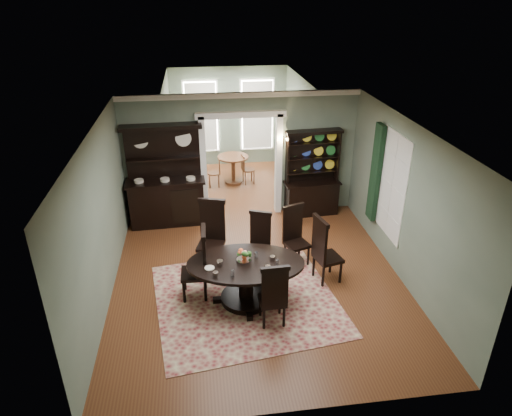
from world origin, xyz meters
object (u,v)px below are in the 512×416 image
(dining_table, at_px, (246,274))
(parlor_table, at_px, (233,166))
(sideboard, at_px, (166,190))
(welsh_dresser, at_px, (312,184))

(dining_table, bearing_deg, parlor_table, 92.53)
(sideboard, distance_m, welsh_dresser, 3.49)
(welsh_dresser, bearing_deg, sideboard, 176.84)
(sideboard, xyz_separation_m, parlor_table, (1.75, 2.19, -0.30))
(sideboard, bearing_deg, dining_table, -67.71)
(sideboard, xyz_separation_m, welsh_dresser, (3.49, 0.05, -0.06))
(sideboard, height_order, welsh_dresser, sideboard)
(sideboard, distance_m, parlor_table, 2.82)
(parlor_table, bearing_deg, dining_table, -92.72)
(sideboard, relative_size, parlor_table, 2.73)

